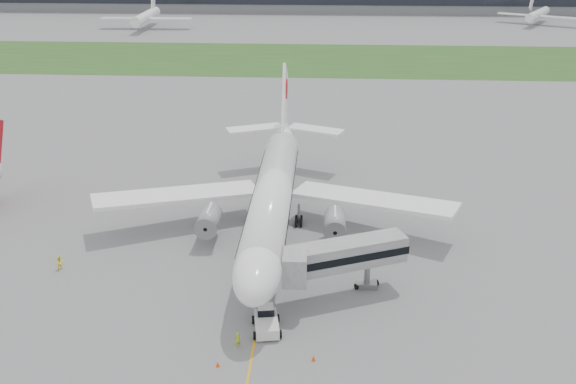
# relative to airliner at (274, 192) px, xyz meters

# --- Properties ---
(ground) EXTENTS (600.00, 600.00, 0.00)m
(ground) POSITION_rel_airliner_xyz_m (0.00, -4.87, -5.66)
(ground) COLOR gray
(ground) RESTS_ON ground
(apron_markings) EXTENTS (70.00, 70.00, 0.04)m
(apron_markings) POSITION_rel_airliner_xyz_m (0.00, -9.87, -5.66)
(apron_markings) COLOR orange
(apron_markings) RESTS_ON ground
(grass_strip) EXTENTS (600.00, 50.00, 0.02)m
(grass_strip) POSITION_rel_airliner_xyz_m (0.00, 115.13, -5.65)
(grass_strip) COLOR #254E1D
(grass_strip) RESTS_ON ground
(control_tower) EXTENTS (12.00, 12.00, 56.00)m
(control_tower) POSITION_rel_airliner_xyz_m (-90.00, 227.13, -5.66)
(control_tower) COLOR slate
(control_tower) RESTS_ON ground
(airliner) EXTENTS (48.13, 53.95, 17.88)m
(airliner) POSITION_rel_airliner_xyz_m (0.00, 0.00, 0.00)
(airliner) COLOR white
(airliner) RESTS_ON ground
(pushback_tug) EXTENTS (3.34, 4.46, 2.12)m
(pushback_tug) POSITION_rel_airliner_xyz_m (0.98, -22.16, -4.69)
(pushback_tug) COLOR silver
(pushback_tug) RESTS_ON ground
(jet_bridge) EXTENTS (13.80, 9.04, 6.67)m
(jet_bridge) POSITION_rel_airliner_xyz_m (8.31, -15.62, -0.73)
(jet_bridge) COLOR #ADADAF
(jet_bridge) RESTS_ON ground
(safety_cone_left) EXTENTS (0.40, 0.40, 0.56)m
(safety_cone_left) POSITION_rel_airliner_xyz_m (-2.98, -28.42, -5.38)
(safety_cone_left) COLOR #EB4D0C
(safety_cone_left) RESTS_ON ground
(safety_cone_right) EXTENTS (0.43, 0.43, 0.59)m
(safety_cone_right) POSITION_rel_airliner_xyz_m (5.87, -27.05, -5.37)
(safety_cone_right) COLOR #EB4D0C
(safety_cone_right) RESTS_ON ground
(ground_crew_near) EXTENTS (0.70, 0.64, 1.61)m
(ground_crew_near) POSITION_rel_airliner_xyz_m (-1.51, -25.27, -4.86)
(ground_crew_near) COLOR #A0C420
(ground_crew_near) RESTS_ON ground
(ground_crew_far) EXTENTS (1.07, 1.10, 1.79)m
(ground_crew_far) POSITION_rel_airliner_xyz_m (-24.45, -11.61, -4.77)
(ground_crew_far) COLOR #FDFF2A
(ground_crew_far) RESTS_ON ground
(distant_aircraft_left) EXTENTS (34.91, 30.90, 13.21)m
(distant_aircraft_left) POSITION_rel_airliner_xyz_m (-62.03, 169.57, -5.66)
(distant_aircraft_left) COLOR white
(distant_aircraft_left) RESTS_ON ground
(distant_aircraft_right) EXTENTS (39.99, 38.60, 11.73)m
(distant_aircraft_right) POSITION_rel_airliner_xyz_m (89.48, 188.97, -5.66)
(distant_aircraft_right) COLOR white
(distant_aircraft_right) RESTS_ON ground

